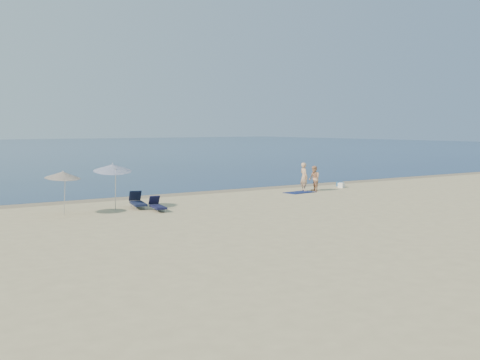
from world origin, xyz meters
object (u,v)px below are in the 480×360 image
object	(u,v)px
person_left	(304,177)
person_right	(314,178)
umbrella_near	(113,168)
blue_cooler	(340,184)

from	to	relation	value
person_left	person_right	bearing A→B (deg)	-111.25
person_right	umbrella_near	size ratio (longest dim) A/B	0.67
person_left	umbrella_near	distance (m)	13.17
person_right	umbrella_near	distance (m)	13.69
person_left	umbrella_near	world-z (taller)	umbrella_near
blue_cooler	umbrella_near	distance (m)	17.27
person_right	blue_cooler	bearing A→B (deg)	126.74
person_left	blue_cooler	xyz separation A→B (m)	(3.97, 0.95, -0.74)
person_right	person_left	bearing A→B (deg)	-106.24
person_right	blue_cooler	world-z (taller)	person_right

